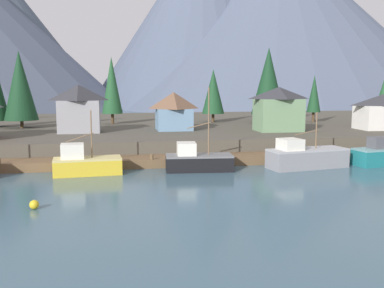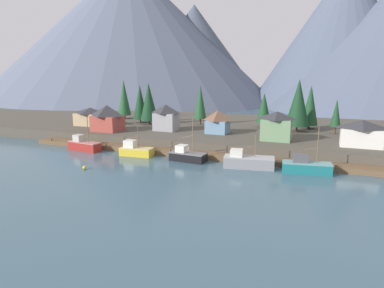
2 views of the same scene
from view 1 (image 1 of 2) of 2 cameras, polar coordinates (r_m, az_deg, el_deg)
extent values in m
cube|color=#3D5B6B|center=(69.16, -3.33, -0.44)|extent=(400.00, 400.00, 1.00)
cube|color=brown|center=(51.39, -0.94, -2.11)|extent=(80.00, 4.00, 1.00)
cylinder|color=brown|center=(49.08, -14.57, -2.47)|extent=(0.36, 0.36, 1.60)
cylinder|color=brown|center=(49.10, -5.22, -2.25)|extent=(0.36, 0.36, 1.60)
cylinder|color=brown|center=(50.40, 3.88, -1.98)|extent=(0.36, 0.36, 1.60)
cylinder|color=brown|center=(52.89, 12.33, -1.68)|extent=(0.36, 0.36, 1.60)
cylinder|color=brown|center=(56.42, 19.86, -1.39)|extent=(0.36, 0.36, 1.60)
cube|color=#4C473D|center=(80.80, -4.35, 1.96)|extent=(400.00, 56.00, 2.50)
cone|color=#4C566B|center=(201.81, 1.37, 15.92)|extent=(100.16, 100.16, 76.58)
cone|color=#4C566B|center=(205.62, 11.43, 15.05)|extent=(151.52, 151.52, 72.59)
cube|color=gold|center=(47.03, -13.35, -2.90)|extent=(7.06, 3.34, 1.54)
cube|color=tan|center=(46.88, -13.38, -1.86)|extent=(7.06, 3.34, 0.20)
cube|color=silver|center=(46.76, -15.24, -0.88)|extent=(2.42, 2.15, 1.51)
cylinder|color=brown|center=(46.54, -12.91, 1.26)|extent=(0.13, 0.13, 4.90)
cylinder|color=brown|center=(46.57, -14.32, 0.84)|extent=(2.80, 0.29, 0.95)
cube|color=black|center=(47.72, 0.93, -2.54)|extent=(7.39, 3.52, 1.54)
cube|color=slate|center=(47.57, 0.93, -1.51)|extent=(7.39, 3.52, 0.20)
cube|color=silver|center=(47.32, -0.73, -0.61)|extent=(2.16, 2.41, 1.34)
cylinder|color=brown|center=(47.25, 2.18, 2.97)|extent=(0.15, 0.15, 7.24)
cylinder|color=brown|center=(47.16, 0.92, 2.43)|extent=(2.55, 0.32, 0.73)
cube|color=gray|center=(50.94, 14.71, -1.90)|extent=(9.42, 4.56, 1.96)
cube|color=#9F9FA2|center=(50.78, 14.75, -0.70)|extent=(9.42, 4.56, 0.20)
cube|color=silver|center=(49.44, 12.60, -0.03)|extent=(2.61, 2.79, 1.21)
cylinder|color=brown|center=(51.13, 15.81, 1.73)|extent=(0.15, 0.15, 4.06)
cylinder|color=brown|center=(50.46, 14.68, 1.45)|extent=(2.99, 0.61, 0.54)
cube|color=#4C4C51|center=(55.14, 23.14, 0.18)|extent=(2.69, 1.95, 1.33)
cube|color=#6689A8|center=(66.36, -2.37, 3.23)|extent=(5.17, 5.08, 3.22)
pyramid|color=brown|center=(66.21, -2.39, 5.67)|extent=(5.43, 5.34, 2.45)
cube|color=silver|center=(73.45, 23.54, 3.19)|extent=(7.74, 4.69, 3.63)
pyramid|color=#2D2D33|center=(73.32, 23.65, 5.29)|extent=(8.13, 4.92, 1.77)
cube|color=#6B8E66|center=(65.88, 11.12, 3.71)|extent=(6.39, 4.71, 4.71)
pyramid|color=#2D2D33|center=(65.74, 11.19, 6.51)|extent=(6.70, 4.94, 1.74)
cube|color=gray|center=(64.76, -14.40, 3.48)|extent=(5.75, 4.41, 4.56)
pyramid|color=#2D2D33|center=(64.61, -14.50, 6.48)|extent=(6.04, 4.63, 2.22)
cylinder|color=#4C3823|center=(74.07, -21.17, 2.42)|extent=(0.50, 0.50, 1.28)
cone|color=#14381E|center=(73.82, -21.39, 7.07)|extent=(5.17, 5.17, 10.74)
cylinder|color=#4C3823|center=(80.69, 2.74, 3.42)|extent=(0.50, 0.50, 1.57)
cone|color=#194223|center=(80.48, 2.77, 6.82)|extent=(4.06, 4.06, 8.00)
cylinder|color=#4C3823|center=(88.10, 23.56, 3.02)|extent=(0.50, 0.50, 1.19)
cylinder|color=#4C3823|center=(79.79, 9.75, 3.27)|extent=(0.50, 0.50, 1.57)
cone|color=#14381E|center=(79.58, 9.86, 8.04)|extent=(5.92, 5.92, 11.71)
cylinder|color=#4C3823|center=(77.77, -10.25, 3.24)|extent=(0.50, 0.50, 1.83)
cone|color=#1E4C28|center=(77.56, -10.35, 7.50)|extent=(3.53, 3.53, 9.73)
cylinder|color=#4C3823|center=(87.08, 9.83, 3.44)|extent=(0.50, 0.50, 1.02)
cone|color=#194223|center=(86.86, 9.92, 7.26)|extent=(4.47, 4.47, 10.60)
cylinder|color=#4C3823|center=(83.66, 15.43, 3.39)|extent=(0.50, 0.50, 1.82)
cone|color=#194223|center=(83.47, 15.54, 6.31)|extent=(2.49, 2.49, 6.71)
sphere|color=gold|center=(35.17, -19.77, -7.40)|extent=(0.70, 0.70, 0.70)
camera|label=2|loc=(36.90, 102.73, 10.11)|focal=31.28mm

